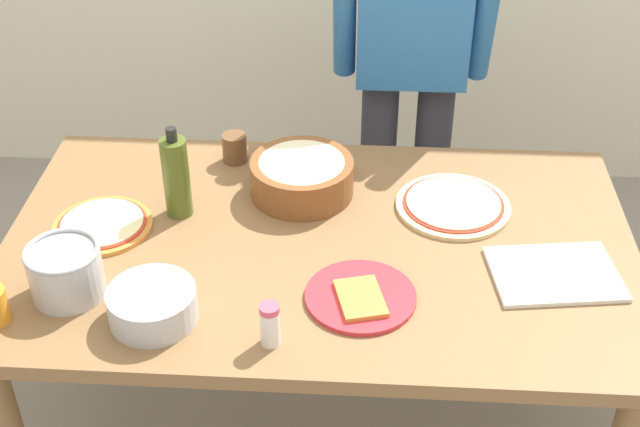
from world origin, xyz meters
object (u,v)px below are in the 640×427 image
object	(u,v)px
pizza_raw_on_board	(453,205)
olive_oil_bottle	(176,177)
plate_with_slice	(361,297)
popcorn_bowl	(302,174)
mixing_bowl_steel	(153,305)
steel_pot	(65,271)
dining_table	(319,269)
salt_shaker	(270,325)
pizza_cooked_on_tray	(103,225)
cutting_board_white	(554,274)
cup_small_brown	(235,148)
person_cook	(412,51)

from	to	relation	value
pizza_raw_on_board	olive_oil_bottle	world-z (taller)	olive_oil_bottle
plate_with_slice	olive_oil_bottle	distance (m)	0.59
popcorn_bowl	olive_oil_bottle	size ratio (longest dim) A/B	1.09
mixing_bowl_steel	steel_pot	xyz separation A→B (m)	(-0.22, 0.07, 0.03)
pizza_raw_on_board	popcorn_bowl	xyz separation A→B (m)	(-0.41, 0.05, 0.05)
dining_table	salt_shaker	xyz separation A→B (m)	(-0.08, -0.37, 0.14)
popcorn_bowl	mixing_bowl_steel	distance (m)	0.60
pizza_cooked_on_tray	cutting_board_white	bearing A→B (deg)	-6.34
pizza_cooked_on_tray	cutting_board_white	world-z (taller)	pizza_cooked_on_tray
olive_oil_bottle	steel_pot	size ratio (longest dim) A/B	1.48
pizza_cooked_on_tray	olive_oil_bottle	world-z (taller)	olive_oil_bottle
olive_oil_bottle	pizza_raw_on_board	bearing A→B (deg)	5.19
cup_small_brown	cutting_board_white	xyz separation A→B (m)	(0.84, -0.47, -0.04)
pizza_cooked_on_tray	dining_table	bearing A→B (deg)	-2.29
steel_pot	cutting_board_white	world-z (taller)	steel_pot
cutting_board_white	olive_oil_bottle	bearing A→B (deg)	167.74
mixing_bowl_steel	cup_small_brown	distance (m)	0.69
pizza_cooked_on_tray	cutting_board_white	size ratio (longest dim) A/B	0.86
steel_pot	pizza_cooked_on_tray	bearing A→B (deg)	88.29
steel_pot	olive_oil_bottle	bearing A→B (deg)	60.18
pizza_raw_on_board	pizza_cooked_on_tray	size ratio (longest dim) A/B	1.19
popcorn_bowl	salt_shaker	xyz separation A→B (m)	(-0.02, -0.59, -0.01)
pizza_raw_on_board	plate_with_slice	bearing A→B (deg)	-121.68
salt_shaker	cup_small_brown	bearing A→B (deg)	103.88
olive_oil_bottle	cup_small_brown	size ratio (longest dim) A/B	3.01
dining_table	person_cook	bearing A→B (deg)	72.17
person_cook	pizza_cooked_on_tray	xyz separation A→B (m)	(-0.80, -0.73, -0.17)
olive_oil_bottle	steel_pot	xyz separation A→B (m)	(-0.19, -0.34, -0.05)
pizza_raw_on_board	cup_small_brown	distance (m)	0.65
dining_table	popcorn_bowl	world-z (taller)	popcorn_bowl
plate_with_slice	salt_shaker	distance (m)	0.25
person_cook	pizza_raw_on_board	world-z (taller)	person_cook
popcorn_bowl	cup_small_brown	distance (m)	0.26
plate_with_slice	cup_small_brown	xyz separation A→B (m)	(-0.38, 0.59, 0.03)
person_cook	pizza_cooked_on_tray	world-z (taller)	person_cook
cutting_board_white	plate_with_slice	bearing A→B (deg)	-166.12
person_cook	cup_small_brown	world-z (taller)	person_cook
plate_with_slice	cup_small_brown	size ratio (longest dim) A/B	3.06
plate_with_slice	cutting_board_white	size ratio (longest dim) A/B	0.87
plate_with_slice	cutting_board_white	world-z (taller)	plate_with_slice
pizza_cooked_on_tray	salt_shaker	bearing A→B (deg)	-39.53
plate_with_slice	olive_oil_bottle	xyz separation A→B (m)	(-0.49, 0.32, 0.11)
person_cook	steel_pot	bearing A→B (deg)	-129.28
pizza_cooked_on_tray	salt_shaker	distance (m)	0.62
cup_small_brown	pizza_raw_on_board	bearing A→B (deg)	-18.24
olive_oil_bottle	pizza_cooked_on_tray	bearing A→B (deg)	-156.78
pizza_raw_on_board	salt_shaker	bearing A→B (deg)	-128.51
dining_table	olive_oil_bottle	bearing A→B (deg)	164.71
cup_small_brown	salt_shaker	xyz separation A→B (m)	(0.18, -0.74, 0.01)
pizza_raw_on_board	popcorn_bowl	size ratio (longest dim) A/B	1.09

